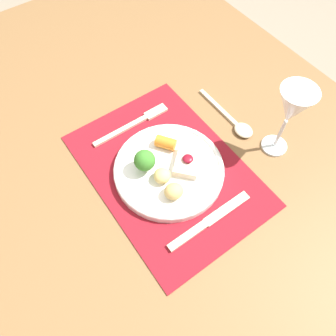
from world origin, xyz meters
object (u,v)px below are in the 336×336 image
fork (136,122)px  wine_glass_near (292,109)px  dinner_plate (168,169)px  knife (204,224)px  spoon (237,124)px

fork → wine_glass_near: 0.36m
dinner_plate → knife: dinner_plate is taller
dinner_plate → wine_glass_near: 0.29m
spoon → wine_glass_near: size_ratio=1.03×
knife → wine_glass_near: bearing=102.5°
spoon → dinner_plate: bearing=-84.1°
knife → spoon: size_ratio=1.09×
dinner_plate → wine_glass_near: (0.09, 0.25, 0.12)m
knife → wine_glass_near: size_ratio=1.12×
fork → wine_glass_near: (0.25, 0.23, 0.13)m
knife → wine_glass_near: 0.30m
fork → spoon: 0.25m
dinner_plate → knife: (0.15, -0.01, -0.01)m
fork → knife: (0.31, -0.03, 0.00)m
fork → dinner_plate: bearing=-6.5°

